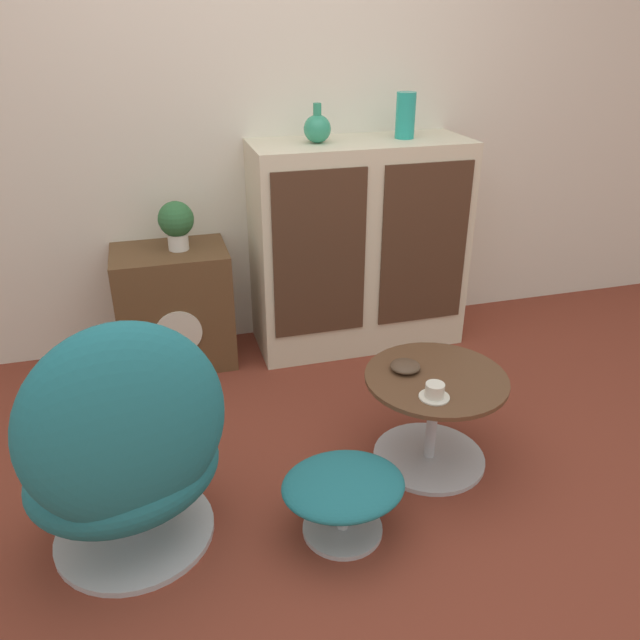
{
  "coord_description": "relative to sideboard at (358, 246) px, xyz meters",
  "views": [
    {
      "loc": [
        -0.61,
        -1.73,
        1.71
      ],
      "look_at": [
        0.03,
        0.54,
        0.55
      ],
      "focal_mm": 35.0,
      "sensor_mm": 36.0,
      "label": 1
    }
  ],
  "objects": [
    {
      "name": "ground_plane",
      "position": [
        -0.47,
        -1.33,
        -0.57
      ],
      "size": [
        12.0,
        12.0,
        0.0
      ],
      "primitive_type": "plane",
      "color": "brown"
    },
    {
      "name": "wall_back",
      "position": [
        -0.47,
        0.26,
        0.73
      ],
      "size": [
        6.4,
        0.06,
        2.6
      ],
      "color": "silver",
      "rests_on": "ground_plane"
    },
    {
      "name": "sideboard",
      "position": [
        0.0,
        0.0,
        0.0
      ],
      "size": [
        1.14,
        0.47,
        1.13
      ],
      "color": "beige",
      "rests_on": "ground_plane"
    },
    {
      "name": "tv_console",
      "position": [
        -1.01,
        0.02,
        -0.25
      ],
      "size": [
        0.58,
        0.42,
        0.63
      ],
      "color": "brown",
      "rests_on": "ground_plane"
    },
    {
      "name": "egg_chair",
      "position": [
        -1.25,
        -1.29,
        -0.15
      ],
      "size": [
        0.81,
        0.77,
        0.91
      ],
      "color": "#B7B7BC",
      "rests_on": "ground_plane"
    },
    {
      "name": "ottoman",
      "position": [
        -0.54,
        -1.43,
        -0.38
      ],
      "size": [
        0.44,
        0.38,
        0.26
      ],
      "color": "#B7B7BC",
      "rests_on": "ground_plane"
    },
    {
      "name": "coffee_table",
      "position": [
        -0.06,
        -1.14,
        -0.33
      ],
      "size": [
        0.57,
        0.57,
        0.41
      ],
      "color": "#B7B7BC",
      "rests_on": "ground_plane"
    },
    {
      "name": "vase_leftmost",
      "position": [
        -0.23,
        0.0,
        0.64
      ],
      "size": [
        0.14,
        0.14,
        0.19
      ],
      "color": "#2D8E6B",
      "rests_on": "sideboard"
    },
    {
      "name": "vase_inner_left",
      "position": [
        0.23,
        0.0,
        0.68
      ],
      "size": [
        0.1,
        0.1,
        0.23
      ],
      "color": "teal",
      "rests_on": "sideboard"
    },
    {
      "name": "potted_plant",
      "position": [
        -0.96,
        0.03,
        0.21
      ],
      "size": [
        0.18,
        0.18,
        0.25
      ],
      "color": "silver",
      "rests_on": "tv_console"
    },
    {
      "name": "teacup",
      "position": [
        -0.13,
        -1.27,
        -0.13
      ],
      "size": [
        0.12,
        0.12,
        0.06
      ],
      "color": "silver",
      "rests_on": "coffee_table"
    },
    {
      "name": "bowl",
      "position": [
        -0.16,
        -1.06,
        -0.14
      ],
      "size": [
        0.12,
        0.12,
        0.04
      ],
      "color": "#4C3828",
      "rests_on": "coffee_table"
    }
  ]
}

